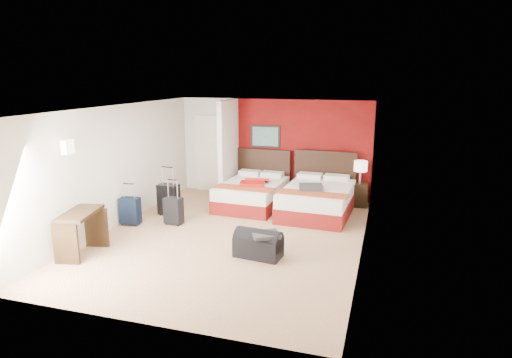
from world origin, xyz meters
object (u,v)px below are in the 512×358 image
at_px(nightstand, 359,195).
at_px(suitcase_charcoal, 174,212).
at_px(bed_right, 317,201).
at_px(duffel_bag, 258,246).
at_px(suitcase_navy, 130,212).
at_px(desk, 82,233).
at_px(suitcase_black, 169,200).
at_px(table_lamp, 360,172).
at_px(red_suitcase_open, 255,182).
at_px(bed_left, 252,194).

xyz_separation_m(nightstand, suitcase_charcoal, (-3.66, -2.51, 0.00)).
distance_m(bed_right, duffel_bag, 2.77).
relative_size(nightstand, duffel_bag, 0.68).
height_order(bed_right, nightstand, bed_right).
bearing_deg(suitcase_navy, desk, -91.56).
relative_size(nightstand, suitcase_charcoal, 1.00).
distance_m(suitcase_black, duffel_bag, 3.10).
relative_size(table_lamp, duffel_bag, 0.69).
height_order(duffel_bag, desk, desk).
distance_m(bed_right, table_lamp, 1.37).
bearing_deg(bed_right, suitcase_navy, -149.86).
relative_size(suitcase_black, suitcase_navy, 1.22).
xyz_separation_m(nightstand, suitcase_black, (-4.05, -1.96, 0.06)).
distance_m(suitcase_charcoal, duffel_bag, 2.48).
bearing_deg(desk, suitcase_black, 69.32).
xyz_separation_m(red_suitcase_open, suitcase_black, (-1.69, -1.10, -0.29)).
xyz_separation_m(bed_left, bed_right, (1.60, -0.16, 0.02)).
relative_size(bed_right, duffel_bag, 2.60).
xyz_separation_m(suitcase_black, suitcase_charcoal, (0.40, -0.55, -0.06)).
height_order(bed_left, table_lamp, table_lamp).
relative_size(bed_left, red_suitcase_open, 2.53).
relative_size(bed_right, red_suitcase_open, 2.73).
bearing_deg(suitcase_charcoal, table_lamp, 39.39).
bearing_deg(suitcase_charcoal, desk, -106.57).
relative_size(suitcase_charcoal, desk, 0.58).
bearing_deg(red_suitcase_open, desk, -131.20).
distance_m(table_lamp, desk, 6.30).
relative_size(suitcase_navy, duffel_bag, 0.69).
bearing_deg(suitcase_black, table_lamp, 27.79).
relative_size(bed_left, table_lamp, 3.47).
relative_size(red_suitcase_open, table_lamp, 1.37).
height_order(suitcase_navy, duffel_bag, suitcase_navy).
relative_size(table_lamp, suitcase_charcoal, 1.01).
bearing_deg(bed_left, suitcase_black, -140.03).
xyz_separation_m(duffel_bag, desk, (-2.97, -0.83, 0.19)).
xyz_separation_m(red_suitcase_open, table_lamp, (2.36, 0.87, 0.20)).
relative_size(red_suitcase_open, suitcase_black, 1.13).
relative_size(bed_left, suitcase_charcoal, 3.52).
bearing_deg(suitcase_charcoal, red_suitcase_open, 56.77).
bearing_deg(bed_left, suitcase_charcoal, -121.33).
height_order(bed_left, red_suitcase_open, red_suitcase_open).
distance_m(red_suitcase_open, suitcase_charcoal, 2.12).
distance_m(bed_left, suitcase_black, 1.99).
xyz_separation_m(bed_right, suitcase_black, (-3.19, -1.03, 0.02)).
distance_m(table_lamp, suitcase_charcoal, 4.47).
bearing_deg(duffel_bag, suitcase_black, 154.31).
xyz_separation_m(bed_left, suitcase_charcoal, (-1.19, -1.75, -0.02)).
distance_m(bed_left, nightstand, 2.58).
bearing_deg(bed_left, duffel_bag, -67.57).
bearing_deg(suitcase_black, suitcase_charcoal, -52.06).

